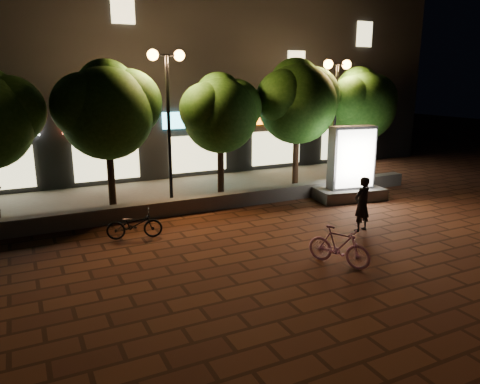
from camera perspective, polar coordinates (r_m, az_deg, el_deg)
ground at (r=12.33m, az=5.71°, el=-6.56°), size 80.00×80.00×0.00m
retaining_wall at (r=15.62m, az=-2.01°, el=-1.08°), size 16.00×0.45×0.50m
sidewalk at (r=17.91m, az=-5.29°, el=0.15°), size 16.00×5.00×0.08m
building_block at (r=23.58m, az=-11.48°, el=15.42°), size 28.00×8.12×11.30m
tree_left at (r=15.49m, az=-16.33°, el=10.24°), size 3.60×3.00×4.89m
tree_mid at (r=16.68m, az=-2.44°, el=10.23°), size 3.24×2.70×4.50m
tree_right at (r=18.24m, az=7.28°, el=11.56°), size 3.72×3.10×5.07m
tree_far_right at (r=20.18m, az=15.01°, el=10.87°), size 3.48×2.90×4.76m
street_lamp_left at (r=15.67m, az=-9.12°, el=12.80°), size 1.26×0.36×5.18m
street_lamp_right at (r=18.97m, az=12.02°, el=12.45°), size 1.26×0.36×4.98m
ad_kiosk at (r=17.00m, az=13.76°, el=2.67°), size 2.65×1.62×2.70m
scooter_pink at (r=11.06m, az=12.35°, el=-6.69°), size 1.12×1.59×0.94m
rider at (r=13.56m, az=15.11°, el=-1.48°), size 0.64×0.48×1.61m
scooter_parked at (r=12.93m, az=-13.16°, el=-4.01°), size 1.60×0.88×0.80m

